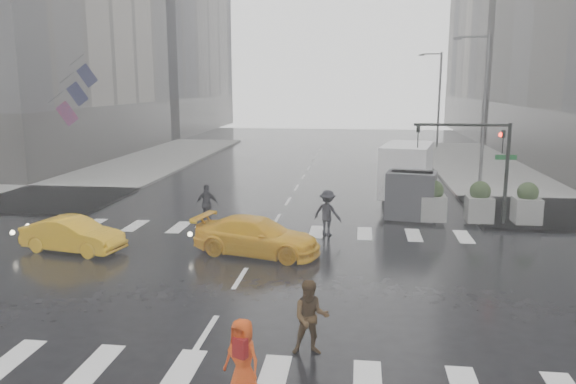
# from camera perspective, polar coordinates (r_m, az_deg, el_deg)

# --- Properties ---
(ground) EXTENTS (120.00, 120.00, 0.00)m
(ground) POSITION_cam_1_polar(r_m,az_deg,el_deg) (18.29, -4.88, -8.72)
(ground) COLOR black
(ground) RESTS_ON ground
(sidewalk_nw) EXTENTS (35.00, 35.00, 0.15)m
(sidewalk_nw) POSITION_cam_1_polar(r_m,az_deg,el_deg) (41.88, -26.44, 1.51)
(sidewalk_nw) COLOR gray
(sidewalk_nw) RESTS_ON ground
(road_markings) EXTENTS (18.00, 48.00, 0.01)m
(road_markings) POSITION_cam_1_polar(r_m,az_deg,el_deg) (18.29, -4.88, -8.70)
(road_markings) COLOR silver
(road_markings) RESTS_ON ground
(traffic_signal_pole) EXTENTS (4.45, 0.42, 4.50)m
(traffic_signal_pole) POSITION_cam_1_polar(r_m,az_deg,el_deg) (25.55, 19.28, 3.78)
(traffic_signal_pole) COLOR black
(traffic_signal_pole) RESTS_ON ground
(street_lamp_near) EXTENTS (2.15, 0.22, 9.00)m
(street_lamp_near) POSITION_cam_1_polar(r_m,az_deg,el_deg) (35.56, 19.16, 8.47)
(street_lamp_near) COLOR #59595B
(street_lamp_near) RESTS_ON ground
(street_lamp_far) EXTENTS (2.15, 0.22, 9.00)m
(street_lamp_far) POSITION_cam_1_polar(r_m,az_deg,el_deg) (55.29, 14.99, 9.41)
(street_lamp_far) COLOR #59595B
(street_lamp_far) RESTS_ON ground
(planter_west) EXTENTS (1.10, 1.10, 1.80)m
(planter_west) POSITION_cam_1_polar(r_m,az_deg,el_deg) (25.75, 14.51, -0.94)
(planter_west) COLOR gray
(planter_west) RESTS_ON ground
(planter_mid) EXTENTS (1.10, 1.10, 1.80)m
(planter_mid) POSITION_cam_1_polar(r_m,az_deg,el_deg) (26.08, 18.88, -1.03)
(planter_mid) COLOR gray
(planter_mid) RESTS_ON ground
(planter_east) EXTENTS (1.10, 1.10, 1.80)m
(planter_east) POSITION_cam_1_polar(r_m,az_deg,el_deg) (26.56, 23.10, -1.12)
(planter_east) COLOR gray
(planter_east) RESTS_ON ground
(flag_cluster) EXTENTS (2.87, 3.06, 4.69)m
(flag_cluster) POSITION_cam_1_polar(r_m,az_deg,el_deg) (40.01, -20.98, 9.57)
(flag_cluster) COLOR #59595B
(flag_cluster) RESTS_ON ground
(pedestrian_brown) EXTENTS (0.95, 0.79, 1.77)m
(pedestrian_brown) POSITION_cam_1_polar(r_m,az_deg,el_deg) (13.17, 2.33, -12.63)
(pedestrian_brown) COLOR #3E2B16
(pedestrian_brown) RESTS_ON ground
(pedestrian_orange) EXTENTS (0.95, 0.82, 1.65)m
(pedestrian_orange) POSITION_cam_1_polar(r_m,az_deg,el_deg) (11.55, -4.66, -16.51)
(pedestrian_orange) COLOR #CE3E0E
(pedestrian_orange) RESTS_ON ground
(pedestrian_far_a) EXTENTS (1.08, 0.70, 1.78)m
(pedestrian_far_a) POSITION_cam_1_polar(r_m,az_deg,el_deg) (25.01, -8.21, -1.26)
(pedestrian_far_a) COLOR black
(pedestrian_far_a) RESTS_ON ground
(pedestrian_far_b) EXTENTS (1.38, 1.09, 1.88)m
(pedestrian_far_b) POSITION_cam_1_polar(r_m,az_deg,el_deg) (23.02, 4.03, -2.12)
(pedestrian_far_b) COLOR black
(pedestrian_far_b) RESTS_ON ground
(taxi_mid) EXTENTS (4.04, 2.05, 1.27)m
(taxi_mid) POSITION_cam_1_polar(r_m,az_deg,el_deg) (22.30, -21.01, -4.08)
(taxi_mid) COLOR #FFB40D
(taxi_mid) RESTS_ON ground
(taxi_rear) EXTENTS (4.45, 2.76, 1.36)m
(taxi_rear) POSITION_cam_1_polar(r_m,az_deg,el_deg) (20.51, -3.16, -4.51)
(taxi_rear) COLOR #FFB40D
(taxi_rear) RESTS_ON ground
(box_truck) EXTENTS (2.22, 5.93, 3.15)m
(box_truck) POSITION_cam_1_polar(r_m,az_deg,el_deg) (28.12, 12.07, 1.61)
(box_truck) COLOR white
(box_truck) RESTS_ON ground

